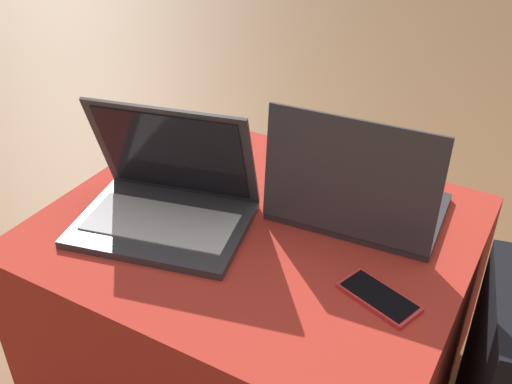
# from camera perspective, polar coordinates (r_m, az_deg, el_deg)

# --- Properties ---
(ground_plane) EXTENTS (14.00, 14.00, 0.00)m
(ground_plane) POSITION_cam_1_polar(r_m,az_deg,el_deg) (1.52, 0.02, -17.28)
(ground_plane) COLOR brown
(ottoman) EXTENTS (0.83, 0.70, 0.46)m
(ottoman) POSITION_cam_1_polar(r_m,az_deg,el_deg) (1.35, 0.02, -10.94)
(ottoman) COLOR maroon
(ottoman) RESTS_ON ground_plane
(laptop_near) EXTENTS (0.38, 0.31, 0.24)m
(laptop_near) POSITION_cam_1_polar(r_m,az_deg,el_deg) (1.20, -8.55, -0.67)
(laptop_near) COLOR #333338
(laptop_near) RESTS_ON ottoman
(laptop_far) EXTENTS (0.35, 0.26, 0.25)m
(laptop_far) POSITION_cam_1_polar(r_m,az_deg,el_deg) (1.21, 9.55, -0.47)
(laptop_far) COLOR #333338
(laptop_far) RESTS_ON ottoman
(cell_phone) EXTENTS (0.15, 0.11, 0.01)m
(cell_phone) POSITION_cam_1_polar(r_m,az_deg,el_deg) (1.05, 11.60, -9.79)
(cell_phone) COLOR red
(cell_phone) RESTS_ON ottoman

